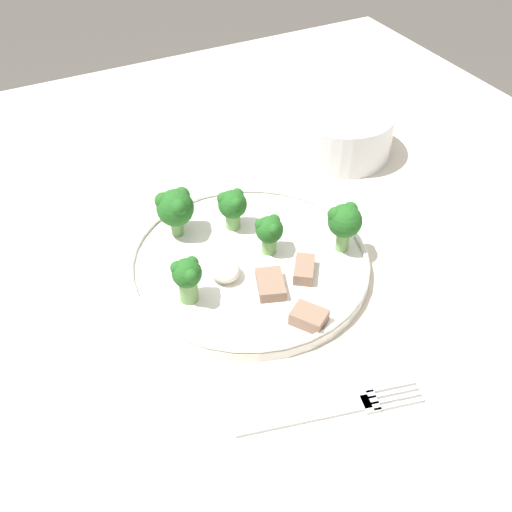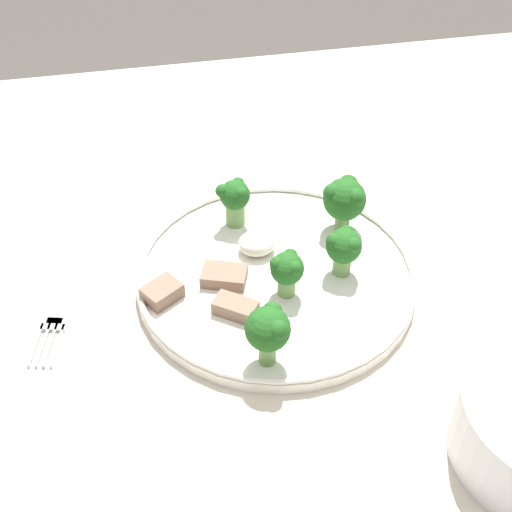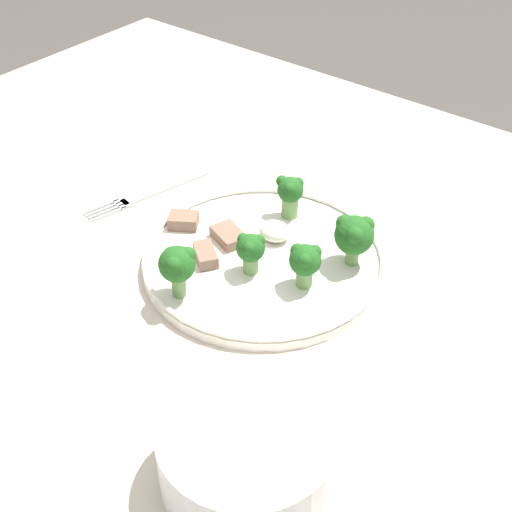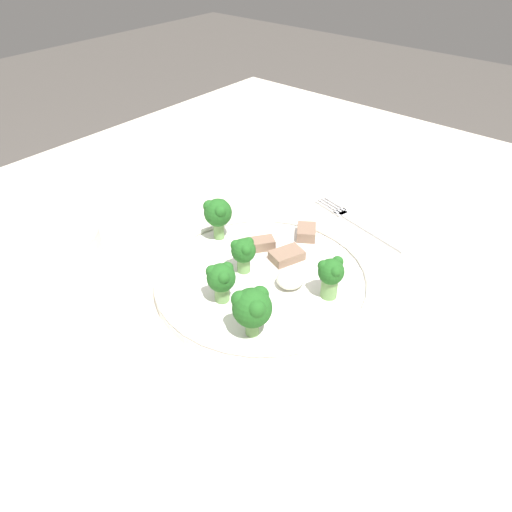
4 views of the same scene
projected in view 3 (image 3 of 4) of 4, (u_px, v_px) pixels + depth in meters
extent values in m
cube|color=beige|center=(207.00, 286.00, 0.82)|extent=(1.28, 1.08, 0.03)
cylinder|color=brown|center=(162.00, 193.00, 1.62)|extent=(0.06, 0.06, 0.68)
cylinder|color=white|center=(263.00, 261.00, 0.83)|extent=(0.28, 0.28, 0.01)
torus|color=white|center=(263.00, 255.00, 0.82)|extent=(0.28, 0.28, 0.01)
cube|color=silver|center=(165.00, 187.00, 0.96)|extent=(0.05, 0.13, 0.00)
cube|color=silver|center=(122.00, 204.00, 0.92)|extent=(0.03, 0.02, 0.00)
cube|color=silver|center=(101.00, 207.00, 0.92)|extent=(0.01, 0.05, 0.00)
cube|color=silver|center=(104.00, 210.00, 0.91)|extent=(0.01, 0.05, 0.00)
cube|color=silver|center=(106.00, 212.00, 0.91)|extent=(0.01, 0.05, 0.00)
cube|color=silver|center=(109.00, 215.00, 0.91)|extent=(0.01, 0.05, 0.00)
cylinder|color=silver|center=(248.00, 455.00, 0.58)|extent=(0.15, 0.15, 0.07)
cylinder|color=silver|center=(248.00, 459.00, 0.59)|extent=(0.12, 0.12, 0.05)
cylinder|color=#709E56|center=(179.00, 284.00, 0.76)|extent=(0.02, 0.02, 0.03)
sphere|color=#215B1E|center=(177.00, 264.00, 0.74)|extent=(0.04, 0.04, 0.04)
sphere|color=#215B1E|center=(168.00, 253.00, 0.75)|extent=(0.02, 0.02, 0.02)
sphere|color=#215B1E|center=(174.00, 265.00, 0.73)|extent=(0.02, 0.02, 0.02)
sphere|color=#215B1E|center=(187.00, 255.00, 0.74)|extent=(0.02, 0.02, 0.02)
cylinder|color=#709E56|center=(251.00, 264.00, 0.80)|extent=(0.02, 0.02, 0.02)
sphere|color=#215B1E|center=(251.00, 248.00, 0.78)|extent=(0.03, 0.03, 0.03)
sphere|color=#215B1E|center=(244.00, 239.00, 0.78)|extent=(0.01, 0.01, 0.01)
sphere|color=#215B1E|center=(249.00, 248.00, 0.77)|extent=(0.01, 0.01, 0.01)
sphere|color=#215B1E|center=(259.00, 241.00, 0.78)|extent=(0.01, 0.01, 0.01)
cylinder|color=#709E56|center=(290.00, 207.00, 0.88)|extent=(0.02, 0.02, 0.03)
sphere|color=#215B1E|center=(290.00, 190.00, 0.86)|extent=(0.03, 0.03, 0.03)
sphere|color=#215B1E|center=(284.00, 182.00, 0.86)|extent=(0.01, 0.01, 0.01)
sphere|color=#215B1E|center=(290.00, 189.00, 0.85)|extent=(0.01, 0.01, 0.01)
sphere|color=#215B1E|center=(298.00, 183.00, 0.86)|extent=(0.01, 0.01, 0.01)
cylinder|color=#709E56|center=(352.00, 254.00, 0.81)|extent=(0.02, 0.02, 0.02)
sphere|color=#215B1E|center=(354.00, 235.00, 0.79)|extent=(0.04, 0.04, 0.04)
sphere|color=#215B1E|center=(345.00, 223.00, 0.79)|extent=(0.02, 0.02, 0.02)
sphere|color=#215B1E|center=(355.00, 235.00, 0.77)|extent=(0.02, 0.02, 0.02)
sphere|color=#215B1E|center=(366.00, 225.00, 0.79)|extent=(0.02, 0.02, 0.02)
cylinder|color=#709E56|center=(304.00, 277.00, 0.78)|extent=(0.02, 0.02, 0.02)
sphere|color=#215B1E|center=(305.00, 260.00, 0.76)|extent=(0.04, 0.04, 0.04)
sphere|color=#215B1E|center=(297.00, 250.00, 0.76)|extent=(0.02, 0.02, 0.02)
sphere|color=#215B1E|center=(305.00, 260.00, 0.75)|extent=(0.02, 0.02, 0.02)
sphere|color=#215B1E|center=(315.00, 252.00, 0.76)|extent=(0.02, 0.02, 0.02)
cube|color=#846651|center=(229.00, 236.00, 0.84)|extent=(0.05, 0.04, 0.01)
cube|color=#846651|center=(206.00, 255.00, 0.81)|extent=(0.05, 0.04, 0.01)
cube|color=#846651|center=(183.00, 220.00, 0.86)|extent=(0.04, 0.04, 0.02)
ellipsoid|color=silver|center=(275.00, 231.00, 0.84)|extent=(0.04, 0.03, 0.02)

